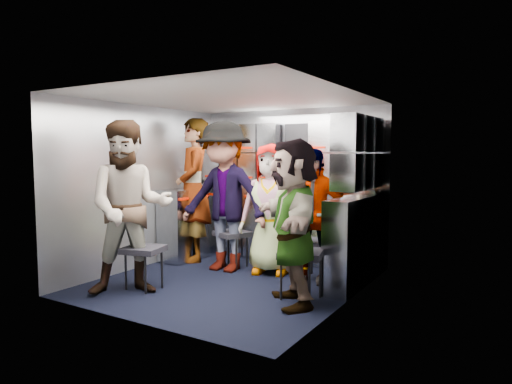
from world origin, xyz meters
The scene contains 29 objects.
floor centered at (0.00, 0.00, 0.00)m, with size 3.00×3.00×0.00m, color black.
wall_back centered at (0.00, 1.50, 1.05)m, with size 2.80×0.04×2.10m, color #8E929B.
wall_left centered at (-1.40, 0.00, 1.05)m, with size 0.04×3.00×2.10m, color #8E929B.
wall_right centered at (1.40, 0.00, 1.05)m, with size 0.04×3.00×2.10m, color #8E929B.
ceiling centered at (0.00, 0.00, 2.10)m, with size 2.80×3.00×0.02m, color silver.
cart_bank_back centered at (0.00, 1.29, 0.49)m, with size 2.68×0.38×0.99m, color gray.
cart_bank_left centered at (-1.19, 0.56, 0.49)m, with size 0.38×0.76×0.99m, color gray.
counter centered at (0.00, 1.29, 1.01)m, with size 2.68×0.42×0.03m, color #B0B3B8.
locker_bank_back centered at (0.00, 1.35, 1.49)m, with size 2.68×0.28×0.82m, color gray.
locker_bank_right centered at (1.25, 0.70, 1.49)m, with size 0.28×1.00×0.82m, color gray.
right_cabinet centered at (1.25, 0.60, 0.50)m, with size 0.28×1.20×1.00m, color gray.
coffee_niche centered at (0.18, 1.41, 1.47)m, with size 0.46×0.16×0.84m, color black, non-canonical shape.
red_latch_strip centered at (0.00, 1.09, 0.88)m, with size 2.60×0.02×0.03m, color #AD1300.
jump_seat_near_left centered at (-0.66, -0.74, 0.42)m, with size 0.48×0.46×0.47m.
jump_seat_mid_left centered at (-0.37, 0.56, 0.42)m, with size 0.52×0.51×0.47m.
jump_seat_center centered at (0.20, 0.77, 0.36)m, with size 0.44×0.43×0.41m.
jump_seat_mid_right centered at (0.80, 0.66, 0.40)m, with size 0.40×0.39×0.45m.
jump_seat_near_right centered at (0.96, -0.16, 0.44)m, with size 0.51×0.50×0.50m.
attendant_standing centered at (-1.05, 0.62, 0.98)m, with size 0.72×0.47×1.96m, color black.
attendant_arc_a centered at (-0.66, -0.92, 0.92)m, with size 0.89×0.69×1.83m, color black.
attendant_arc_b centered at (-0.37, 0.38, 0.94)m, with size 1.21×0.70×1.88m, color black.
attendant_arc_c centered at (0.20, 0.59, 0.80)m, with size 0.78×0.51×1.60m, color black.
attendant_arc_d centered at (0.80, 0.48, 0.77)m, with size 0.90×0.38×1.54m, color black.
attendant_arc_e centered at (0.96, -0.34, 0.82)m, with size 1.51×0.48×1.63m, color black.
bottle_left centered at (-0.64, 1.24, 1.17)m, with size 0.06×0.06×0.27m, color white.
bottle_mid centered at (-0.20, 1.24, 1.16)m, with size 0.07×0.07×0.27m, color white.
bottle_right centered at (0.25, 1.24, 1.15)m, with size 0.07×0.07×0.23m, color white.
cup_left centered at (-1.01, 1.23, 1.08)m, with size 0.09×0.09×0.10m, color #CEB991.
cup_right centered at (1.10, 1.23, 1.08)m, with size 0.07×0.07×0.10m, color #CEB991.
Camera 1 is at (2.93, -4.29, 1.49)m, focal length 32.00 mm.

